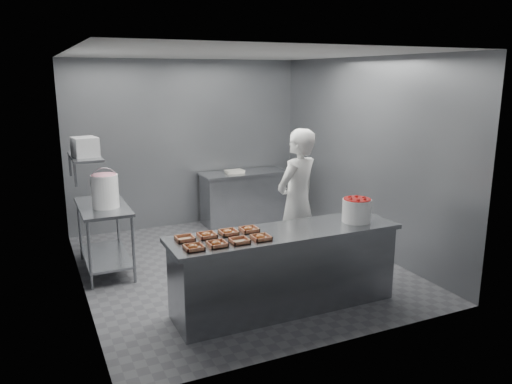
# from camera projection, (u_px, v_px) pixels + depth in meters

# --- Properties ---
(floor) EXTENTS (4.50, 4.50, 0.00)m
(floor) POSITION_uv_depth(u_px,v_px,m) (238.00, 266.00, 6.81)
(floor) COLOR #4C4C51
(floor) RESTS_ON ground
(ceiling) EXTENTS (4.50, 4.50, 0.00)m
(ceiling) POSITION_uv_depth(u_px,v_px,m) (236.00, 54.00, 6.17)
(ceiling) COLOR white
(ceiling) RESTS_ON wall_back
(wall_back) EXTENTS (4.00, 0.04, 2.80)m
(wall_back) POSITION_uv_depth(u_px,v_px,m) (187.00, 144.00, 8.48)
(wall_back) COLOR slate
(wall_back) RESTS_ON ground
(wall_left) EXTENTS (0.04, 4.50, 2.80)m
(wall_left) POSITION_uv_depth(u_px,v_px,m) (75.00, 178.00, 5.67)
(wall_left) COLOR slate
(wall_left) RESTS_ON ground
(wall_right) EXTENTS (0.04, 4.50, 2.80)m
(wall_right) POSITION_uv_depth(u_px,v_px,m) (363.00, 155.00, 7.30)
(wall_right) COLOR slate
(wall_right) RESTS_ON ground
(service_counter) EXTENTS (2.60, 0.70, 0.90)m
(service_counter) POSITION_uv_depth(u_px,v_px,m) (285.00, 269.00, 5.51)
(service_counter) COLOR slate
(service_counter) RESTS_ON ground
(prep_table) EXTENTS (0.60, 1.20, 0.90)m
(prep_table) POSITION_uv_depth(u_px,v_px,m) (104.00, 228.00, 6.53)
(prep_table) COLOR slate
(prep_table) RESTS_ON ground
(back_counter) EXTENTS (1.50, 0.60, 0.90)m
(back_counter) POSITION_uv_depth(u_px,v_px,m) (244.00, 197.00, 8.75)
(back_counter) COLOR slate
(back_counter) RESTS_ON ground
(wall_shelf) EXTENTS (0.35, 0.90, 0.03)m
(wall_shelf) POSITION_uv_depth(u_px,v_px,m) (85.00, 157.00, 6.24)
(wall_shelf) COLOR slate
(wall_shelf) RESTS_ON wall_left
(tray_0) EXTENTS (0.19, 0.18, 0.06)m
(tray_0) POSITION_uv_depth(u_px,v_px,m) (194.00, 247.00, 4.83)
(tray_0) COLOR tan
(tray_0) RESTS_ON service_counter
(tray_1) EXTENTS (0.19, 0.18, 0.06)m
(tray_1) POSITION_uv_depth(u_px,v_px,m) (217.00, 244.00, 4.93)
(tray_1) COLOR tan
(tray_1) RESTS_ON service_counter
(tray_2) EXTENTS (0.19, 0.18, 0.04)m
(tray_2) POSITION_uv_depth(u_px,v_px,m) (240.00, 241.00, 5.03)
(tray_2) COLOR tan
(tray_2) RESTS_ON service_counter
(tray_3) EXTENTS (0.19, 0.18, 0.06)m
(tray_3) POSITION_uv_depth(u_px,v_px,m) (261.00, 237.00, 5.12)
(tray_3) COLOR tan
(tray_3) RESTS_ON service_counter
(tray_4) EXTENTS (0.19, 0.18, 0.04)m
(tray_4) POSITION_uv_depth(u_px,v_px,m) (185.00, 238.00, 5.10)
(tray_4) COLOR tan
(tray_4) RESTS_ON service_counter
(tray_5) EXTENTS (0.19, 0.18, 0.06)m
(tray_5) POSITION_uv_depth(u_px,v_px,m) (207.00, 235.00, 5.19)
(tray_5) COLOR tan
(tray_5) RESTS_ON service_counter
(tray_6) EXTENTS (0.19, 0.18, 0.06)m
(tray_6) POSITION_uv_depth(u_px,v_px,m) (228.00, 232.00, 5.29)
(tray_6) COLOR tan
(tray_6) RESTS_ON service_counter
(tray_7) EXTENTS (0.19, 0.18, 0.06)m
(tray_7) POSITION_uv_depth(u_px,v_px,m) (249.00, 229.00, 5.39)
(tray_7) COLOR tan
(tray_7) RESTS_ON service_counter
(worker) EXTENTS (0.82, 0.70, 1.90)m
(worker) POSITION_uv_depth(u_px,v_px,m) (297.00, 202.00, 6.43)
(worker) COLOR white
(worker) RESTS_ON ground
(strawberry_tub) EXTENTS (0.33, 0.33, 0.27)m
(strawberry_tub) POSITION_uv_depth(u_px,v_px,m) (357.00, 209.00, 5.71)
(strawberry_tub) COLOR white
(strawberry_tub) RESTS_ON service_counter
(glaze_bucket) EXTENTS (0.35, 0.33, 0.52)m
(glaze_bucket) POSITION_uv_depth(u_px,v_px,m) (105.00, 190.00, 6.31)
(glaze_bucket) COLOR white
(glaze_bucket) RESTS_ON prep_table
(bucket_lid) EXTENTS (0.38, 0.38, 0.02)m
(bucket_lid) POSITION_uv_depth(u_px,v_px,m) (106.00, 203.00, 6.51)
(bucket_lid) COLOR white
(bucket_lid) RESTS_ON prep_table
(rag) EXTENTS (0.18, 0.16, 0.02)m
(rag) POSITION_uv_depth(u_px,v_px,m) (100.00, 197.00, 6.86)
(rag) COLOR #CCB28C
(rag) RESTS_ON prep_table
(appliance) EXTENTS (0.32, 0.36, 0.24)m
(appliance) POSITION_uv_depth(u_px,v_px,m) (85.00, 147.00, 6.13)
(appliance) COLOR gray
(appliance) RESTS_ON wall_shelf
(paper_stack) EXTENTS (0.31, 0.24, 0.05)m
(paper_stack) POSITION_uv_depth(u_px,v_px,m) (235.00, 171.00, 8.58)
(paper_stack) COLOR silver
(paper_stack) RESTS_ON back_counter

